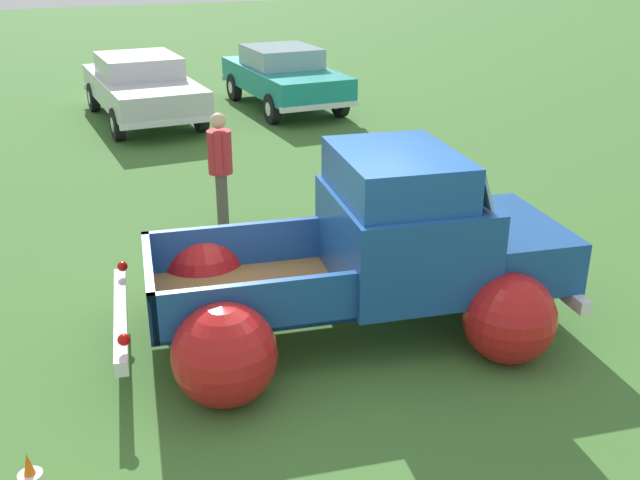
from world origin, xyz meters
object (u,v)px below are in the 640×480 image
vintage_pickup_truck (378,261)px  show_car_0 (142,85)px  show_car_1 (284,75)px  spectator_0 (220,163)px

vintage_pickup_truck → show_car_0: vintage_pickup_truck is taller
show_car_1 → spectator_0: (-3.55, -7.01, 0.16)m
vintage_pickup_truck → show_car_0: (-0.51, 10.48, 0.03)m
spectator_0 → show_car_1: bearing=83.3°
vintage_pickup_truck → spectator_0: vintage_pickup_truck is taller
vintage_pickup_truck → spectator_0: size_ratio=2.93×
vintage_pickup_truck → show_car_1: bearing=83.5°
show_car_0 → spectator_0: (-0.19, -7.02, 0.15)m
show_car_0 → show_car_1: same height
vintage_pickup_truck → show_car_1: (2.85, 10.47, 0.02)m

